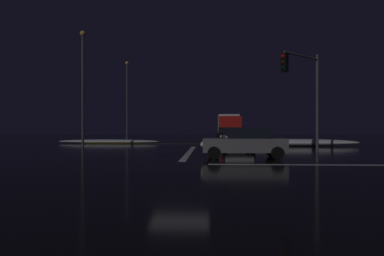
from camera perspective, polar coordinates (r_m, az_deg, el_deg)
name	(u,v)px	position (r m, az deg, el deg)	size (l,w,h in m)	color
ground	(180,165)	(16.20, -1.87, -5.69)	(120.00, 120.00, 0.10)	black
stop_line_north	(189,152)	(23.87, -0.38, -3.68)	(0.35, 13.17, 0.01)	white
centre_line_ns	(196,144)	(35.44, 0.63, -2.42)	(22.00, 0.15, 0.01)	yellow
crosswalk_bar_east	(365,165)	(17.41, 24.84, -5.12)	(13.17, 0.40, 0.01)	white
snow_bank_left_curb	(109,141)	(37.28, -12.54, -2.01)	(9.86, 1.50, 0.39)	white
snow_bank_right_curb	(296,143)	(32.52, 15.57, -2.14)	(10.42, 1.50, 0.60)	white
sedan_silver	(237,139)	(25.64, 6.89, -1.63)	(2.02, 4.33, 1.57)	#B7B7BC
sedan_white	(237,136)	(31.62, 6.85, -1.29)	(2.02, 4.33, 1.57)	silver
sedan_black	(227,135)	(37.07, 5.34, -1.08)	(2.02, 4.33, 1.57)	black
box_truck	(229,126)	(44.76, 5.59, 0.30)	(2.68, 8.28, 3.08)	red
sedan_gray_crossing	(245,143)	(19.45, 8.02, -2.20)	(4.33, 2.02, 1.57)	slate
traffic_signal_ne	(304,83)	(23.92, 16.66, 6.51)	(2.89, 2.89, 6.20)	#4C4C51
streetlamp_left_far	(127,95)	(46.65, -9.84, 4.97)	(0.44, 0.44, 9.62)	#424247
streetlamp_left_near	(83,80)	(31.29, -16.27, 6.99)	(0.44, 0.44, 9.26)	#424247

